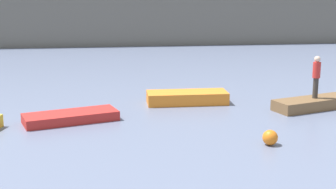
{
  "coord_description": "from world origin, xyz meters",
  "views": [
    {
      "loc": [
        7.09,
        -17.58,
        5.22
      ],
      "look_at": [
        9.7,
        2.85,
        0.59
      ],
      "focal_mm": 53.95,
      "sensor_mm": 36.0,
      "label": 1
    }
  ],
  "objects_px": {
    "rowboat_orange": "(187,98)",
    "mooring_buoy": "(270,138)",
    "rowboat_red": "(71,117)",
    "rowboat_brown": "(314,103)",
    "person_red_shirt": "(316,75)"
  },
  "relations": [
    {
      "from": "rowboat_red",
      "to": "person_red_shirt",
      "type": "bearing_deg",
      "value": -12.95
    },
    {
      "from": "rowboat_red",
      "to": "rowboat_orange",
      "type": "relative_size",
      "value": 1.01
    },
    {
      "from": "person_red_shirt",
      "to": "rowboat_brown",
      "type": "bearing_deg",
      "value": 0.0
    },
    {
      "from": "rowboat_brown",
      "to": "rowboat_red",
      "type": "bearing_deg",
      "value": 166.08
    },
    {
      "from": "person_red_shirt",
      "to": "rowboat_orange",
      "type": "bearing_deg",
      "value": 162.65
    },
    {
      "from": "rowboat_orange",
      "to": "rowboat_brown",
      "type": "relative_size",
      "value": 0.95
    },
    {
      "from": "rowboat_red",
      "to": "rowboat_brown",
      "type": "bearing_deg",
      "value": -12.95
    },
    {
      "from": "rowboat_orange",
      "to": "person_red_shirt",
      "type": "relative_size",
      "value": 1.97
    },
    {
      "from": "rowboat_red",
      "to": "rowboat_brown",
      "type": "height_order",
      "value": "rowboat_brown"
    },
    {
      "from": "rowboat_orange",
      "to": "person_red_shirt",
      "type": "height_order",
      "value": "person_red_shirt"
    },
    {
      "from": "rowboat_red",
      "to": "rowboat_brown",
      "type": "distance_m",
      "value": 10.05
    },
    {
      "from": "rowboat_orange",
      "to": "mooring_buoy",
      "type": "height_order",
      "value": "rowboat_orange"
    },
    {
      "from": "rowboat_brown",
      "to": "mooring_buoy",
      "type": "xyz_separation_m",
      "value": [
        -3.4,
        -4.42,
        0.03
      ]
    },
    {
      "from": "rowboat_orange",
      "to": "mooring_buoy",
      "type": "bearing_deg",
      "value": -73.28
    },
    {
      "from": "rowboat_red",
      "to": "rowboat_brown",
      "type": "xyz_separation_m",
      "value": [
        10.02,
        0.74,
        0.05
      ]
    }
  ]
}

